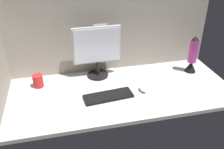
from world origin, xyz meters
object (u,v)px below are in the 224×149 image
mug_red_plastic (38,81)px  mouse (143,89)px  keyboard (108,96)px  monitor (97,50)px  lava_lamp (192,57)px

mug_red_plastic → mouse: bearing=-17.3°
mug_red_plastic → keyboard: bearing=-28.0°
monitor → mouse: monitor is taller
keyboard → mug_red_plastic: 58.76cm
lava_lamp → monitor: bearing=172.4°
monitor → mug_red_plastic: bearing=-172.2°
mouse → lava_lamp: (51.90, 20.81, 12.29)cm
mouse → lava_lamp: 57.25cm
lava_lamp → keyboard: bearing=-163.8°
mouse → mug_red_plastic: mug_red_plastic is taller
mouse → mug_red_plastic: 84.04cm
keyboard → lava_lamp: size_ratio=1.11×
mug_red_plastic → lava_lamp: bearing=-1.8°
keyboard → mouse: (28.41, 2.52, 0.70)cm
monitor → lava_lamp: size_ratio=1.32×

